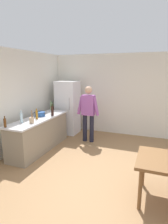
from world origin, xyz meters
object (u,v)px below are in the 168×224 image
(refrigerator, at_px, (68,108))
(cooking_pot, at_px, (40,114))
(utensil_jar, at_px, (32,120))
(bottle_water_clear, at_px, (21,118))
(bottle_beer_brown, at_px, (5,123))
(bottle_wine_dark, at_px, (52,111))
(bottle_wine_green, at_px, (52,109))
(person, at_px, (88,110))
(bottle_oil_amber, at_px, (37,115))
(bottle_vinegar_tall, at_px, (51,106))

(refrigerator, height_order, cooking_pot, refrigerator)
(utensil_jar, distance_m, bottle_water_clear, 0.26)
(cooking_pot, xyz_separation_m, bottle_beer_brown, (-0.12, -1.19, 0.05))
(bottle_water_clear, bearing_deg, bottle_wine_dark, 71.09)
(bottle_wine_dark, bearing_deg, refrigerator, 95.31)
(bottle_beer_brown, bearing_deg, cooking_pot, 84.02)
(bottle_wine_green, bearing_deg, refrigerator, 89.55)
(refrigerator, bearing_deg, bottle_wine_dark, -84.69)
(person, bearing_deg, utensil_jar, -120.26)
(person, bearing_deg, cooking_pot, -142.48)
(person, distance_m, bottle_wine_dark, 1.08)
(bottle_oil_amber, bearing_deg, utensil_jar, -72.90)
(refrigerator, relative_size, cooking_pot, 4.50)
(refrigerator, relative_size, bottle_wine_dark, 5.29)
(person, height_order, bottle_wine_dark, person)
(utensil_jar, height_order, bottle_water_clear, utensil_jar)
(cooking_pot, relative_size, bottle_water_clear, 1.33)
(bottle_beer_brown, bearing_deg, bottle_vinegar_tall, 90.78)
(cooking_pot, height_order, utensil_jar, utensil_jar)
(refrigerator, distance_m, bottle_oil_amber, 1.72)
(bottle_beer_brown, xyz_separation_m, bottle_water_clear, (0.10, 0.44, 0.02))
(bottle_beer_brown, bearing_deg, person, 58.66)
(cooking_pot, relative_size, bottle_vinegar_tall, 1.25)
(bottle_beer_brown, height_order, bottle_wine_dark, bottle_wine_dark)
(person, xyz_separation_m, cooking_pot, (-1.13, -0.87, -0.02))
(bottle_beer_brown, bearing_deg, bottle_oil_amber, 75.69)
(utensil_jar, height_order, bottle_oil_amber, utensil_jar)
(cooking_pot, height_order, bottle_water_clear, bottle_water_clear)
(person, height_order, bottle_vinegar_tall, person)
(utensil_jar, relative_size, bottle_beer_brown, 1.23)
(cooking_pot, bearing_deg, bottle_oil_amber, -71.07)
(bottle_beer_brown, bearing_deg, bottle_water_clear, 77.69)
(person, distance_m, utensil_jar, 1.80)
(cooking_pot, height_order, bottle_oil_amber, bottle_oil_amber)
(cooking_pot, relative_size, bottle_wine_green, 1.18)
(bottle_oil_amber, distance_m, bottle_wine_dark, 0.52)
(person, bearing_deg, bottle_beer_brown, -121.34)
(bottle_beer_brown, xyz_separation_m, bottle_wine_dark, (0.42, 1.37, 0.04))
(bottle_vinegar_tall, bearing_deg, refrigerator, 59.85)
(cooking_pot, distance_m, bottle_wine_green, 0.43)
(bottle_water_clear, bearing_deg, utensil_jar, 14.08)
(utensil_jar, relative_size, bottle_oil_amber, 1.14)
(utensil_jar, bearing_deg, bottle_vinegar_tall, 103.66)
(cooking_pot, bearing_deg, bottle_wine_green, 66.51)
(bottle_wine_green, relative_size, bottle_vinegar_tall, 1.06)
(refrigerator, height_order, bottle_wine_green, refrigerator)
(person, height_order, bottle_wine_green, person)
(bottle_beer_brown, distance_m, bottle_wine_green, 1.60)
(utensil_jar, xyz_separation_m, bottle_oil_amber, (-0.12, 0.39, 0.04))
(refrigerator, distance_m, utensil_jar, 2.11)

